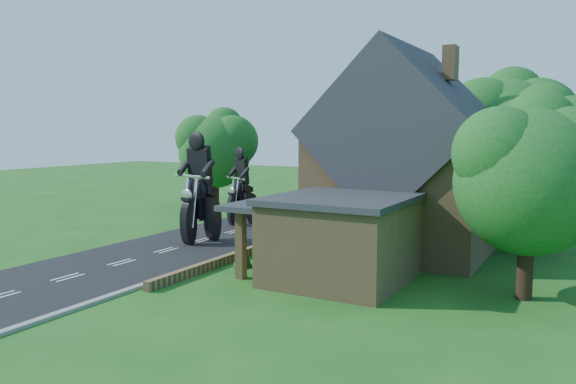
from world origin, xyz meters
The scene contains 19 objects.
ground centered at (0.00, 0.00, 0.00)m, with size 120.00×120.00×0.00m, color #1A5417.
road centered at (0.00, 0.00, 0.01)m, with size 7.00×80.00×0.02m, color black.
kerb centered at (3.65, 0.00, 0.06)m, with size 0.30×80.00×0.12m, color gray.
garden_wall centered at (4.30, 5.00, 0.20)m, with size 0.30×22.00×0.40m, color olive.
house centered at (10.49, 6.00, 4.34)m, with size 9.54×8.64×10.24m.
annex centered at (9.87, -0.80, 1.77)m, with size 7.05×5.94×3.44m.
tree_annex_side centered at (17.13, 0.10, 4.69)m, with size 5.64×5.20×7.48m.
tree_house_right centered at (16.65, 8.62, 5.19)m, with size 6.51×6.00×8.40m.
tree_behind_house centered at (14.18, 16.14, 6.23)m, with size 7.81×7.20×10.08m.
tree_behind_left centered at (8.16, 17.13, 5.73)m, with size 6.94×6.40×9.16m.
tree_far_road centered at (-6.86, 14.11, 4.84)m, with size 6.08×5.60×7.84m.
shrub_a centered at (5.30, -1.00, 0.55)m, with size 0.90×0.90×1.10m, color black.
shrub_b centered at (5.30, 1.50, 0.55)m, with size 0.90×0.90×1.10m, color black.
shrub_c centered at (5.30, 4.00, 0.55)m, with size 0.90×0.90×1.10m, color black.
shrub_d centered at (5.30, 9.00, 0.55)m, with size 0.90×0.90×1.10m, color black.
shrub_e centered at (5.30, 11.50, 0.55)m, with size 0.90×0.90×1.10m, color black.
shrub_f centered at (5.30, 14.00, 0.55)m, with size 0.90×0.90×1.10m, color black.
motorcycle_lead centered at (0.34, 2.42, 0.89)m, with size 0.49×1.92×1.79m, color black, non-canonical shape.
motorcycle_follow centered at (-0.92, 8.32, 0.75)m, with size 0.40×1.60×1.49m, color black, non-canonical shape.
Camera 1 is at (18.92, -21.30, 6.07)m, focal length 35.00 mm.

